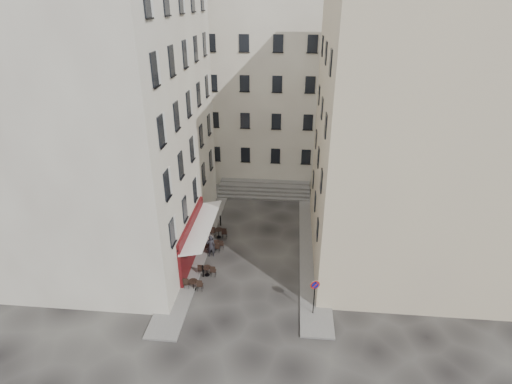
# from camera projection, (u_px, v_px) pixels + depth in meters

# --- Properties ---
(ground) EXTENTS (90.00, 90.00, 0.00)m
(ground) POSITION_uv_depth(u_px,v_px,m) (251.00, 270.00, 28.64)
(ground) COLOR black
(ground) RESTS_ON ground
(sidewalk_left) EXTENTS (2.00, 22.00, 0.12)m
(sidewalk_left) POSITION_uv_depth(u_px,v_px,m) (201.00, 237.00, 32.57)
(sidewalk_left) COLOR slate
(sidewalk_left) RESTS_ON ground
(sidewalk_right) EXTENTS (2.00, 18.00, 0.12)m
(sidewalk_right) POSITION_uv_depth(u_px,v_px,m) (313.00, 249.00, 30.92)
(sidewalk_right) COLOR slate
(sidewalk_right) RESTS_ON ground
(building_left) EXTENTS (12.20, 16.20, 20.60)m
(building_left) POSITION_uv_depth(u_px,v_px,m) (104.00, 115.00, 27.67)
(building_left) COLOR #BFB4A3
(building_left) RESTS_ON ground
(building_right) EXTENTS (12.20, 14.20, 18.60)m
(building_right) POSITION_uv_depth(u_px,v_px,m) (411.00, 135.00, 26.78)
(building_right) COLOR beige
(building_right) RESTS_ON ground
(building_back) EXTENTS (18.20, 10.20, 18.60)m
(building_back) POSITION_uv_depth(u_px,v_px,m) (260.00, 86.00, 41.61)
(building_back) COLOR #BFB4A3
(building_back) RESTS_ON ground
(cafe_storefront) EXTENTS (1.74, 7.30, 3.50)m
(cafe_storefront) POSITION_uv_depth(u_px,v_px,m) (193.00, 238.00, 29.07)
(cafe_storefront) COLOR #4D0B12
(cafe_storefront) RESTS_ON ground
(stone_steps) EXTENTS (9.00, 3.15, 0.80)m
(stone_steps) POSITION_uv_depth(u_px,v_px,m) (264.00, 190.00, 39.71)
(stone_steps) COLOR slate
(stone_steps) RESTS_ON ground
(bollard_near) EXTENTS (0.12, 0.12, 0.98)m
(bollard_near) POSITION_uv_depth(u_px,v_px,m) (203.00, 270.00, 27.79)
(bollard_near) COLOR black
(bollard_near) RESTS_ON ground
(bollard_mid) EXTENTS (0.12, 0.12, 0.98)m
(bollard_mid) POSITION_uv_depth(u_px,v_px,m) (213.00, 243.00, 30.92)
(bollard_mid) COLOR black
(bollard_mid) RESTS_ON ground
(bollard_far) EXTENTS (0.12, 0.12, 0.98)m
(bollard_far) POSITION_uv_depth(u_px,v_px,m) (220.00, 220.00, 34.05)
(bollard_far) COLOR black
(bollard_far) RESTS_ON ground
(no_parking_sign) EXTENTS (0.57, 0.20, 2.59)m
(no_parking_sign) POSITION_uv_depth(u_px,v_px,m) (315.00, 291.00, 23.88)
(no_parking_sign) COLOR black
(no_parking_sign) RESTS_ON ground
(bistro_table_a) EXTENTS (1.31, 0.61, 0.92)m
(bistro_table_a) POSITION_uv_depth(u_px,v_px,m) (193.00, 284.00, 26.59)
(bistro_table_a) COLOR black
(bistro_table_a) RESTS_ON ground
(bistro_table_b) EXTENTS (1.27, 0.59, 0.89)m
(bistro_table_b) POSITION_uv_depth(u_px,v_px,m) (207.00, 270.00, 27.95)
(bistro_table_b) COLOR black
(bistro_table_b) RESTS_ON ground
(bistro_table_c) EXTENTS (1.15, 0.54, 0.81)m
(bistro_table_c) POSITION_uv_depth(u_px,v_px,m) (212.00, 247.00, 30.60)
(bistro_table_c) COLOR black
(bistro_table_c) RESTS_ON ground
(bistro_table_d) EXTENTS (1.14, 0.54, 0.80)m
(bistro_table_d) POSITION_uv_depth(u_px,v_px,m) (217.00, 244.00, 30.97)
(bistro_table_d) COLOR black
(bistro_table_d) RESTS_ON ground
(bistro_table_e) EXTENTS (1.38, 0.65, 0.97)m
(bistro_table_e) POSITION_uv_depth(u_px,v_px,m) (219.00, 232.00, 32.36)
(bistro_table_e) COLOR black
(bistro_table_e) RESTS_ON ground
(pedestrian) EXTENTS (0.75, 0.59, 1.80)m
(pedestrian) POSITION_uv_depth(u_px,v_px,m) (211.00, 246.00, 29.86)
(pedestrian) COLOR #232228
(pedestrian) RESTS_ON ground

